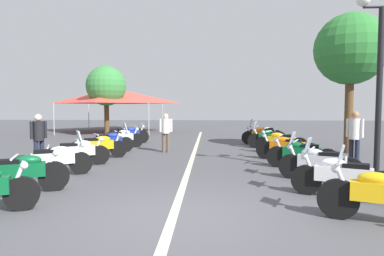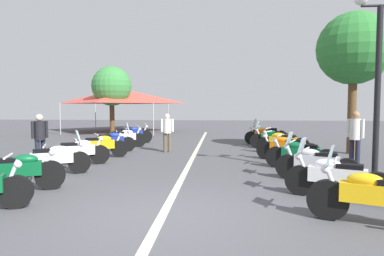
{
  "view_description": "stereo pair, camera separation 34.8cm",
  "coord_description": "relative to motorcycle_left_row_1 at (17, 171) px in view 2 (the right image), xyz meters",
  "views": [
    {
      "loc": [
        -5.4,
        -0.6,
        1.84
      ],
      "look_at": [
        6.15,
        0.0,
        1.1
      ],
      "focal_mm": 30.9,
      "sensor_mm": 36.0,
      "label": 1
    },
    {
      "loc": [
        -5.4,
        -0.95,
        1.84
      ],
      "look_at": [
        6.15,
        0.0,
        1.1
      ],
      "focal_mm": 30.9,
      "sensor_mm": 36.0,
      "label": 2
    }
  ],
  "objects": [
    {
      "name": "ground_plane",
      "position": [
        -1.32,
        -3.39,
        -0.46
      ],
      "size": [
        80.0,
        80.0,
        0.0
      ],
      "primitive_type": "plane",
      "color": "#4C4C51"
    },
    {
      "name": "lane_centre_stripe",
      "position": [
        4.75,
        -3.39,
        -0.46
      ],
      "size": [
        24.97,
        0.16,
        0.01
      ],
      "primitive_type": "cube",
      "color": "beige",
      "rests_on": "ground_plane"
    },
    {
      "name": "motorcycle_left_row_1",
      "position": [
        0.0,
        0.0,
        0.0
      ],
      "size": [
        1.01,
        1.87,
        1.0
      ],
      "rotation": [
        0.0,
        0.0,
        -1.14
      ],
      "color": "black",
      "rests_on": "ground_plane"
    },
    {
      "name": "motorcycle_left_row_2",
      "position": [
        1.73,
        0.09,
        -0.0
      ],
      "size": [
        1.14,
        1.8,
        1.19
      ],
      "rotation": [
        0.0,
        0.0,
        -1.05
      ],
      "color": "black",
      "rests_on": "ground_plane"
    },
    {
      "name": "motorcycle_left_row_3",
      "position": [
        3.24,
        0.09,
        -0.01
      ],
      "size": [
        1.17,
        1.81,
        0.99
      ],
      "rotation": [
        0.0,
        0.0,
        -1.03
      ],
      "color": "black",
      "rests_on": "ground_plane"
    },
    {
      "name": "motorcycle_left_row_4",
      "position": [
        4.82,
        -0.03,
        -0.01
      ],
      "size": [
        0.95,
        1.98,
        0.99
      ],
      "rotation": [
        0.0,
        0.0,
        -1.21
      ],
      "color": "black",
      "rests_on": "ground_plane"
    },
    {
      "name": "motorcycle_left_row_5",
      "position": [
        6.32,
        0.03,
        0.0
      ],
      "size": [
        1.05,
        1.89,
        1.2
      ],
      "rotation": [
        0.0,
        0.0,
        -1.13
      ],
      "color": "black",
      "rests_on": "ground_plane"
    },
    {
      "name": "motorcycle_left_row_6",
      "position": [
        7.81,
        -0.05,
        -0.0
      ],
      "size": [
        1.17,
        1.89,
        1.0
      ],
      "rotation": [
        0.0,
        0.0,
        -1.05
      ],
      "color": "black",
      "rests_on": "ground_plane"
    },
    {
      "name": "motorcycle_left_row_7",
      "position": [
        9.48,
        0.05,
        0.01
      ],
      "size": [
        1.26,
        1.96,
        1.01
      ],
      "rotation": [
        0.0,
        0.0,
        -1.03
      ],
      "color": "black",
      "rests_on": "ground_plane"
    },
    {
      "name": "motorcycle_right_row_0",
      "position": [
        -1.51,
        -6.75,
        0.01
      ],
      "size": [
        0.99,
        1.97,
        1.22
      ],
      "rotation": [
        0.0,
        0.0,
        1.18
      ],
      "color": "black",
      "rests_on": "ground_plane"
    },
    {
      "name": "motorcycle_right_row_1",
      "position": [
        -0.03,
        -6.65,
        0.0
      ],
      "size": [
        1.04,
        1.91,
        1.2
      ],
      "rotation": [
        0.0,
        0.0,
        1.14
      ],
      "color": "black",
      "rests_on": "ground_plane"
    },
    {
      "name": "motorcycle_right_row_2",
      "position": [
        1.55,
        -6.71,
        0.01
      ],
      "size": [
        0.99,
        1.9,
        1.2
      ],
      "rotation": [
        0.0,
        0.0,
        1.17
      ],
      "color": "black",
      "rests_on": "ground_plane"
    },
    {
      "name": "motorcycle_right_row_3",
      "position": [
        3.14,
        -6.72,
        -0.0
      ],
      "size": [
        0.99,
        1.97,
        1.0
      ],
      "rotation": [
        0.0,
        0.0,
        1.18
      ],
      "color": "black",
      "rests_on": "ground_plane"
    },
    {
      "name": "motorcycle_right_row_4",
      "position": [
        4.67,
        -6.65,
        0.0
      ],
      "size": [
        1.13,
        2.0,
        1.0
      ],
      "rotation": [
        0.0,
        0.0,
        1.11
      ],
      "color": "black",
      "rests_on": "ground_plane"
    },
    {
      "name": "motorcycle_right_row_5",
      "position": [
        6.35,
        -6.81,
        0.01
      ],
      "size": [
        1.07,
        1.9,
        1.01
      ],
      "rotation": [
        0.0,
        0.0,
        1.11
      ],
      "color": "black",
      "rests_on": "ground_plane"
    },
    {
      "name": "motorcycle_right_row_6",
      "position": [
        7.91,
        -6.72,
        0.01
      ],
      "size": [
        0.89,
        2.08,
        1.22
      ],
      "rotation": [
        0.0,
        0.0,
        1.29
      ],
      "color": "black",
      "rests_on": "ground_plane"
    },
    {
      "name": "motorcycle_right_row_7",
      "position": [
        9.37,
        -6.63,
        0.0
      ],
      "size": [
        0.92,
        2.11,
        1.01
      ],
      "rotation": [
        0.0,
        0.0,
        1.27
      ],
      "color": "black",
      "rests_on": "ground_plane"
    },
    {
      "name": "motorcycle_right_row_8",
      "position": [
        10.88,
        -6.87,
        0.0
      ],
      "size": [
        0.98,
        1.92,
        1.2
      ],
      "rotation": [
        0.0,
        0.0,
        1.19
      ],
      "color": "black",
      "rests_on": "ground_plane"
    },
    {
      "name": "street_lamp_twin_globe",
      "position": [
        1.69,
        -8.18,
        2.71
      ],
      "size": [
        0.32,
        1.22,
        4.6
      ],
      "color": "black",
      "rests_on": "ground_plane"
    },
    {
      "name": "traffic_cone_0",
      "position": [
        3.57,
        -7.81,
        -0.17
      ],
      "size": [
        0.36,
        0.36,
        0.61
      ],
      "color": "orange",
      "rests_on": "ground_plane"
    },
    {
      "name": "bystander_0",
      "position": [
        3.16,
        1.26,
        0.48
      ],
      "size": [
        0.45,
        0.35,
        1.62
      ],
      "rotation": [
        0.0,
        0.0,
        4.09
      ],
      "color": "#1E2338",
      "rests_on": "ground_plane"
    },
    {
      "name": "bystander_1",
      "position": [
        6.5,
        -2.25,
        0.45
      ],
      "size": [
        0.32,
        0.52,
        1.57
      ],
      "rotation": [
        0.0,
        0.0,
        0.2
      ],
      "color": "brown",
      "rests_on": "ground_plane"
    },
    {
      "name": "bystander_2",
      "position": [
        3.64,
        -8.46,
        0.54
      ],
      "size": [
        0.4,
        0.4,
        1.71
      ],
      "rotation": [
        0.0,
        0.0,
        2.35
      ],
      "color": "#1E2338",
      "rests_on": "ground_plane"
    },
    {
      "name": "roadside_tree_0",
      "position": [
        6.68,
        -9.52,
        3.61
      ],
      "size": [
        2.79,
        2.79,
        5.49
      ],
      "color": "brown",
      "rests_on": "ground_plane"
    },
    {
      "name": "roadside_tree_1",
      "position": [
        14.92,
        2.83,
        2.74
      ],
      "size": [
        2.63,
        2.63,
        4.54
      ],
      "color": "brown",
      "rests_on": "ground_plane"
    },
    {
      "name": "event_tent",
      "position": [
        17.29,
        2.97,
        2.19
      ],
      "size": [
        6.91,
        6.91,
        3.2
      ],
      "color": "#E54C3F",
      "rests_on": "ground_plane"
    }
  ]
}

